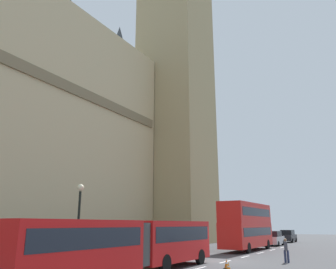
# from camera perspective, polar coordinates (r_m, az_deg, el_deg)

# --- Properties ---
(ground_plane) EXTENTS (160.00, 160.00, 0.00)m
(ground_plane) POSITION_cam_1_polar(r_m,az_deg,el_deg) (27.20, 9.80, -20.45)
(ground_plane) COLOR #424244
(lane_centre_marking) EXTENTS (34.40, 0.16, 0.01)m
(lane_centre_marking) POSITION_cam_1_polar(r_m,az_deg,el_deg) (29.22, 11.44, -19.97)
(lane_centre_marking) COLOR silver
(lane_centre_marking) RESTS_ON ground_plane
(clock_tower) EXTENTS (11.58, 11.58, 72.01)m
(clock_tower) POSITION_cam_1_polar(r_m,az_deg,el_deg) (63.54, 1.29, 18.64)
(clock_tower) COLOR tan
(clock_tower) RESTS_ON ground_plane
(articulated_bus) EXTENTS (16.12, 2.54, 2.90)m
(articulated_bus) POSITION_cam_1_polar(r_m,az_deg,el_deg) (19.89, -6.49, -17.61)
(articulated_bus) COLOR red
(articulated_bus) RESTS_ON ground_plane
(double_decker_bus) EXTENTS (10.87, 2.54, 4.90)m
(double_decker_bus) POSITION_cam_1_polar(r_m,az_deg,el_deg) (38.59, 13.20, -14.57)
(double_decker_bus) COLOR red
(double_decker_bus) RESTS_ON ground_plane
(sedan_lead) EXTENTS (4.40, 1.86, 1.85)m
(sedan_lead) POSITION_cam_1_polar(r_m,az_deg,el_deg) (48.16, 17.48, -16.43)
(sedan_lead) COLOR #B7B7BC
(sedan_lead) RESTS_ON ground_plane
(sedan_trailing) EXTENTS (4.40, 1.86, 1.85)m
(sedan_trailing) POSITION_cam_1_polar(r_m,az_deg,el_deg) (58.00, 19.68, -15.90)
(sedan_trailing) COLOR black
(sedan_trailing) RESTS_ON ground_plane
(traffic_cone_west) EXTENTS (0.36, 0.36, 0.58)m
(traffic_cone_west) POSITION_cam_1_polar(r_m,az_deg,el_deg) (21.21, 10.23, -21.27)
(traffic_cone_west) COLOR black
(traffic_cone_west) RESTS_ON ground_plane
(traffic_cone_middle) EXTENTS (0.36, 0.36, 0.58)m
(traffic_cone_middle) POSITION_cam_1_polar(r_m,az_deg,el_deg) (23.05, 9.87, -20.76)
(traffic_cone_middle) COLOR black
(traffic_cone_middle) RESTS_ON ground_plane
(street_lamp) EXTENTS (0.44, 0.44, 5.27)m
(street_lamp) POSITION_cam_1_polar(r_m,az_deg,el_deg) (23.17, -14.91, -13.59)
(street_lamp) COLOR black
(street_lamp) RESTS_ON ground_plane
(pedestrian_near_cones) EXTENTS (0.44, 0.36, 1.69)m
(pedestrian_near_cones) POSITION_cam_1_polar(r_m,az_deg,el_deg) (27.42, 19.36, -17.89)
(pedestrian_near_cones) COLOR #262D4C
(pedestrian_near_cones) RESTS_ON ground_plane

